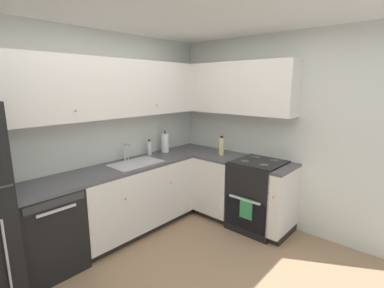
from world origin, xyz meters
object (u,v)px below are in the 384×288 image
object	(u,v)px
dishwasher	(47,230)
soap_bottle	(150,148)
oven_range	(258,195)
oil_bottle	(221,146)
paper_towel_roll	(165,143)

from	to	relation	value
dishwasher	soap_bottle	bearing A→B (deg)	6.74
oven_range	soap_bottle	size ratio (longest dim) A/B	4.66
oven_range	oil_bottle	xyz separation A→B (m)	(-0.02, 0.60, 0.58)
dishwasher	soap_bottle	xyz separation A→B (m)	(1.53, 0.18, 0.57)
soap_bottle	dishwasher	bearing A→B (deg)	-173.26
dishwasher	paper_towel_roll	distance (m)	1.92
oil_bottle	soap_bottle	bearing A→B (deg)	132.25
oven_range	soap_bottle	world-z (taller)	soap_bottle
oven_range	soap_bottle	distance (m)	1.62
dishwasher	oven_range	xyz separation A→B (m)	(2.23, -1.17, 0.02)
soap_bottle	oil_bottle	size ratio (longest dim) A/B	0.83
oven_range	paper_towel_roll	distance (m)	1.52
dishwasher	soap_bottle	distance (m)	1.64
oven_range	oil_bottle	distance (m)	0.83
soap_bottle	paper_towel_roll	world-z (taller)	paper_towel_roll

